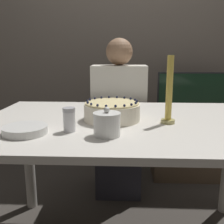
{
  "coord_description": "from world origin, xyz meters",
  "views": [
    {
      "loc": [
        -0.03,
        -1.26,
        1.09
      ],
      "look_at": [
        -0.08,
        0.0,
        0.8
      ],
      "focal_mm": 42.0,
      "sensor_mm": 36.0,
      "label": 1
    }
  ],
  "objects_px": {
    "sugar_bowl": "(107,124)",
    "person_man_blue_shirt": "(119,129)",
    "candle": "(169,96)",
    "sugar_shaker": "(69,120)",
    "tv_monitor": "(194,91)",
    "cake": "(112,111)"
  },
  "relations": [
    {
      "from": "sugar_bowl",
      "to": "candle",
      "type": "height_order",
      "value": "candle"
    },
    {
      "from": "sugar_shaker",
      "to": "tv_monitor",
      "type": "relative_size",
      "value": 0.16
    },
    {
      "from": "candle",
      "to": "sugar_shaker",
      "type": "bearing_deg",
      "value": -160.59
    },
    {
      "from": "sugar_bowl",
      "to": "tv_monitor",
      "type": "height_order",
      "value": "tv_monitor"
    },
    {
      "from": "sugar_bowl",
      "to": "tv_monitor",
      "type": "xyz_separation_m",
      "value": [
        0.7,
        1.33,
        -0.06
      ]
    },
    {
      "from": "cake",
      "to": "candle",
      "type": "height_order",
      "value": "candle"
    },
    {
      "from": "cake",
      "to": "person_man_blue_shirt",
      "type": "xyz_separation_m",
      "value": [
        0.02,
        0.67,
        -0.29
      ]
    },
    {
      "from": "candle",
      "to": "tv_monitor",
      "type": "distance_m",
      "value": 1.21
    },
    {
      "from": "person_man_blue_shirt",
      "to": "tv_monitor",
      "type": "distance_m",
      "value": 0.81
    },
    {
      "from": "sugar_bowl",
      "to": "sugar_shaker",
      "type": "height_order",
      "value": "sugar_bowl"
    },
    {
      "from": "person_man_blue_shirt",
      "to": "tv_monitor",
      "type": "bearing_deg",
      "value": -148.75
    },
    {
      "from": "candle",
      "to": "person_man_blue_shirt",
      "type": "height_order",
      "value": "person_man_blue_shirt"
    },
    {
      "from": "sugar_bowl",
      "to": "tv_monitor",
      "type": "bearing_deg",
      "value": 62.41
    },
    {
      "from": "candle",
      "to": "person_man_blue_shirt",
      "type": "bearing_deg",
      "value": 108.78
    },
    {
      "from": "sugar_shaker",
      "to": "person_man_blue_shirt",
      "type": "xyz_separation_m",
      "value": [
        0.19,
        0.88,
        -0.3
      ]
    },
    {
      "from": "sugar_bowl",
      "to": "candle",
      "type": "bearing_deg",
      "value": 36.66
    },
    {
      "from": "sugar_shaker",
      "to": "candle",
      "type": "distance_m",
      "value": 0.47
    },
    {
      "from": "cake",
      "to": "tv_monitor",
      "type": "bearing_deg",
      "value": 57.51
    },
    {
      "from": "candle",
      "to": "person_man_blue_shirt",
      "type": "xyz_separation_m",
      "value": [
        -0.25,
        0.72,
        -0.38
      ]
    },
    {
      "from": "sugar_bowl",
      "to": "tv_monitor",
      "type": "distance_m",
      "value": 1.5
    },
    {
      "from": "candle",
      "to": "tv_monitor",
      "type": "relative_size",
      "value": 0.48
    },
    {
      "from": "sugar_bowl",
      "to": "person_man_blue_shirt",
      "type": "height_order",
      "value": "person_man_blue_shirt"
    }
  ]
}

